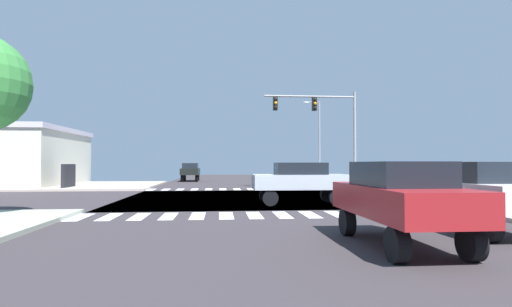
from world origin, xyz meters
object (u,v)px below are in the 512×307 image
Objects in this scene: traffic_signal_mast at (321,117)px; sedan_farside_2 at (190,170)px; bank_building at (5,157)px; sedan_leading_4 at (300,179)px; sedan_trailing_5 at (478,190)px; street_lamp at (317,134)px; sedan_inner_8 at (399,196)px; sedan_queued_3 at (446,175)px.

sedan_farside_2 is (-10.50, 13.19, -4.20)m from traffic_signal_mast.
bank_building reaches higher than sedan_farside_2.
traffic_signal_mast is at bearing -12.36° from bank_building.
sedan_trailing_5 is at bearing -156.75° from sedan_leading_4.
street_lamp is at bearing 84.23° from sedan_trailing_5.
sedan_leading_4 is (21.18, -16.59, -1.26)m from bank_building.
sedan_farside_2 is at bearing 173.71° from street_lamp.
sedan_farside_2 and sedan_trailing_5 have the same top height.
bank_building is at bearing 129.58° from sedan_inner_8.
traffic_signal_mast reaches higher than sedan_farside_2.
traffic_signal_mast reaches higher than sedan_leading_4.
sedan_leading_4 is (-3.83, -11.11, -4.20)m from traffic_signal_mast.
street_lamp reaches higher than traffic_signal_mast.
street_lamp is 31.00m from sedan_trailing_5.
street_lamp is 28.42m from bank_building.
sedan_trailing_5 is 3.44m from sedan_inner_8.
street_lamp is 1.93× the size of sedan_leading_4.
sedan_trailing_5 is (-7.76, -14.75, 0.00)m from sedan_queued_3.
traffic_signal_mast is at bearing 80.33° from sedan_inner_8.
bank_building is 16.48m from sedan_farside_2.
sedan_leading_4 and sedan_inner_8 have the same top height.
sedan_farside_2 is 25.19m from sedan_leading_4.
street_lamp is 1.93× the size of sedan_trailing_5.
bank_building is at bearing 167.64° from traffic_signal_mast.
sedan_inner_8 is (-10.76, -16.43, 0.00)m from sedan_queued_3.
sedan_queued_3 is at bearing -16.55° from bank_building.
sedan_queued_3 is (4.67, -15.85, -3.83)m from street_lamp.
bank_building is at bearing 135.20° from sedan_trailing_5.
bank_building is 34.57m from sedan_trailing_5.
bank_building reaches higher than sedan_queued_3.
sedan_queued_3 is at bearing -73.58° from street_lamp.
street_lamp reaches higher than sedan_farside_2.
street_lamp is 13.72m from sedan_farside_2.
street_lamp reaches higher than sedan_trailing_5.
traffic_signal_mast reaches higher than sedan_trailing_5.
traffic_signal_mast is 1.67× the size of sedan_inner_8.
traffic_signal_mast is 21.26m from sedan_inner_8.
traffic_signal_mast is at bearing -119.50° from sedan_queued_3.
sedan_farside_2 is at bearing 27.98° from bank_building.
sedan_leading_4 and sedan_trailing_5 have the same top height.
traffic_signal_mast is at bearing 128.53° from sedan_farside_2.
street_lamp is at bearing 77.55° from traffic_signal_mast.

